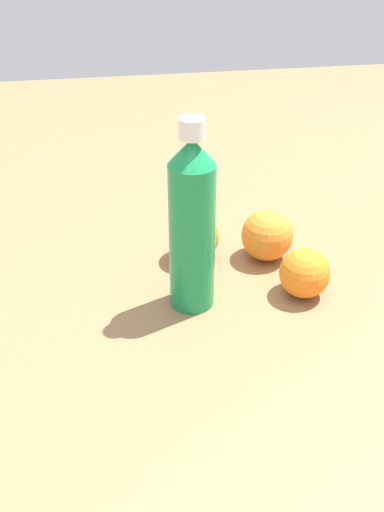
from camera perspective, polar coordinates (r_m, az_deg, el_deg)
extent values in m
plane|color=olive|center=(0.87, -1.85, -6.30)|extent=(2.40, 2.40, 0.00)
cylinder|color=#198C4C|center=(0.85, 0.00, 1.71)|extent=(0.06, 0.06, 0.22)
cone|color=#198C4C|center=(0.79, 0.00, 9.66)|extent=(0.06, 0.06, 0.04)
cylinder|color=white|center=(0.78, 0.00, 11.77)|extent=(0.03, 0.03, 0.03)
sphere|color=orange|center=(0.92, 10.39, -1.56)|extent=(0.08, 0.08, 0.08)
sphere|color=orange|center=(0.99, 0.18, 1.73)|extent=(0.08, 0.08, 0.08)
sphere|color=orange|center=(1.00, 6.99, 1.93)|extent=(0.08, 0.08, 0.08)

